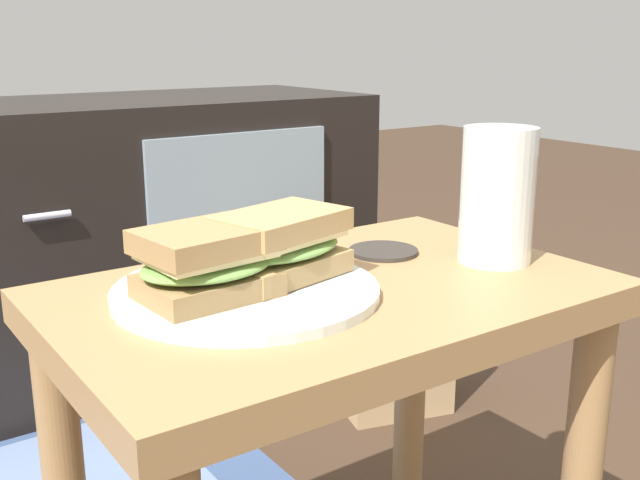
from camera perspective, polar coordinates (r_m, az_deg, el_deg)
name	(u,v)px	position (r m, az deg, el deg)	size (l,w,h in m)	color
side_table	(331,367)	(0.81, 0.81, -9.53)	(0.56, 0.36, 0.46)	#A37A4C
tv_cabinet	(145,232)	(1.71, -13.00, 0.60)	(0.96, 0.46, 0.58)	black
plate	(246,291)	(0.75, -5.57, -3.85)	(0.26, 0.26, 0.01)	silver
sandwich_front	(207,263)	(0.71, -8.51, -1.72)	(0.13, 0.11, 0.07)	#9E7A4C
sandwich_back	(281,244)	(0.76, -2.98, -0.34)	(0.16, 0.12, 0.07)	tan
beer_glass	(497,199)	(0.86, 13.15, 3.04)	(0.08, 0.08, 0.15)	silver
coaster	(383,251)	(0.89, 4.78, -0.84)	(0.08, 0.08, 0.01)	#332D28
paper_bag	(395,326)	(1.47, 5.64, -6.47)	(0.23, 0.18, 0.35)	tan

